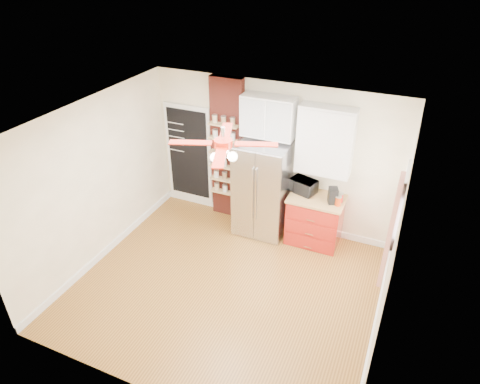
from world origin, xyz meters
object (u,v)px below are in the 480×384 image
at_px(ceiling_fan, 223,144).
at_px(pantry_jar_oats, 219,148).
at_px(canister_left, 338,201).
at_px(toaster_oven, 303,186).
at_px(red_cabinet, 315,220).
at_px(fridge, 262,189).
at_px(coffee_maker, 333,196).

distance_m(ceiling_fan, pantry_jar_oats, 2.24).
bearing_deg(canister_left, toaster_oven, 163.81).
distance_m(canister_left, pantry_jar_oats, 2.30).
xyz_separation_m(toaster_oven, pantry_jar_oats, (-1.60, -0.01, 0.42)).
bearing_deg(ceiling_fan, red_cabinet, 61.29).
height_order(red_cabinet, ceiling_fan, ceiling_fan).
relative_size(ceiling_fan, pantry_jar_oats, 9.98).
height_order(fridge, coffee_maker, fridge).
bearing_deg(coffee_maker, fridge, 158.98).
xyz_separation_m(fridge, ceiling_fan, (0.05, -1.63, 1.55)).
height_order(fridge, canister_left, fridge).
distance_m(fridge, canister_left, 1.34).
relative_size(fridge, coffee_maker, 6.41).
relative_size(red_cabinet, toaster_oven, 2.17).
relative_size(ceiling_fan, canister_left, 8.98).
bearing_deg(pantry_jar_oats, coffee_maker, -3.51).
bearing_deg(coffee_maker, pantry_jar_oats, 155.22).
bearing_deg(fridge, ceiling_fan, -88.24).
xyz_separation_m(ceiling_fan, toaster_oven, (0.64, 1.78, -1.40)).
xyz_separation_m(coffee_maker, pantry_jar_oats, (-2.14, 0.13, 0.41)).
height_order(toaster_oven, pantry_jar_oats, pantry_jar_oats).
distance_m(red_cabinet, canister_left, 0.65).
relative_size(coffee_maker, pantry_jar_oats, 1.95).
bearing_deg(fridge, pantry_jar_oats, 171.42).
distance_m(fridge, coffee_maker, 1.25).
relative_size(red_cabinet, ceiling_fan, 0.67).
distance_m(fridge, toaster_oven, 0.72).
height_order(coffee_maker, pantry_jar_oats, pantry_jar_oats).
xyz_separation_m(red_cabinet, pantry_jar_oats, (-1.88, 0.09, 0.99)).
xyz_separation_m(ceiling_fan, coffee_maker, (1.19, 1.64, -1.39)).
xyz_separation_m(red_cabinet, coffee_maker, (0.27, -0.04, 0.58)).
bearing_deg(toaster_oven, fridge, -150.83).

